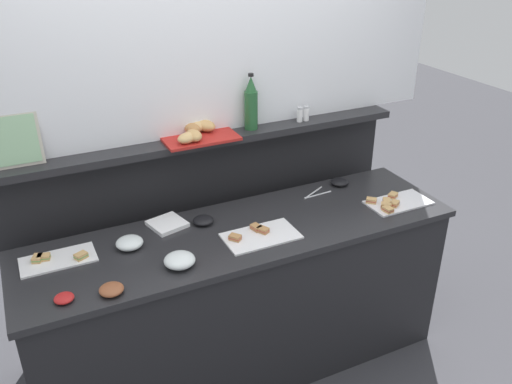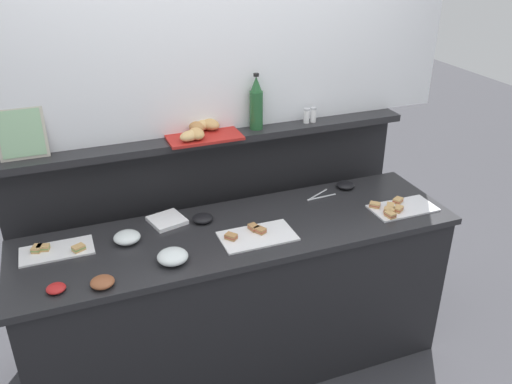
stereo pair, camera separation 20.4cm
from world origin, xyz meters
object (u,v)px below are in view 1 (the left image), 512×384
wine_bottle_green (251,104)px  bread_basket (197,132)px  glass_bowl_large (130,243)px  condiment_bowl_teal (111,289)px  condiment_bowl_red (339,182)px  pepper_shaker (306,113)px  serving_tongs (315,194)px  napkin_stack (167,224)px  glass_bowl_medium (180,261)px  salt_shaker (300,114)px  condiment_bowl_cream (64,298)px  framed_picture (15,140)px  sandwich_platter_rear (57,259)px  sandwich_platter_side (394,203)px  condiment_bowl_dark (203,220)px  sandwich_platter_front (259,235)px

wine_bottle_green → bread_basket: size_ratio=0.79×
glass_bowl_large → condiment_bowl_teal: (-0.16, -0.32, -0.01)m
condiment_bowl_red → pepper_shaker: (-0.14, 0.19, 0.39)m
serving_tongs → napkin_stack: (-0.88, 0.03, 0.01)m
glass_bowl_medium → salt_shaker: salt_shaker is taller
condiment_bowl_cream → condiment_bowl_teal: condiment_bowl_teal is taller
napkin_stack → framed_picture: framed_picture is taller
sandwich_platter_rear → glass_bowl_medium: 0.58m
glass_bowl_medium → condiment_bowl_teal: (-0.33, -0.07, -0.01)m
sandwich_platter_rear → framed_picture: size_ratio=1.33×
glass_bowl_medium → salt_shaker: bearing=31.5°
sandwich_platter_side → wine_bottle_green: size_ratio=1.14×
glass_bowl_large → condiment_bowl_teal: bearing=-116.1°
sandwich_platter_side → glass_bowl_large: size_ratio=2.71×
condiment_bowl_dark → condiment_bowl_teal: bearing=-145.6°
condiment_bowl_dark → wine_bottle_green: wine_bottle_green is taller
framed_picture → sandwich_platter_rear: bearing=-78.7°
sandwich_platter_side → napkin_stack: size_ratio=2.12×
glass_bowl_medium → wine_bottle_green: size_ratio=0.46×
condiment_bowl_dark → wine_bottle_green: bearing=34.6°
sandwich_platter_rear → condiment_bowl_teal: bearing=-63.6°
sandwich_platter_rear → bread_basket: 0.97m
sandwich_platter_rear → napkin_stack: sandwich_platter_rear is taller
glass_bowl_large → serving_tongs: (1.11, 0.09, -0.02)m
framed_picture → condiment_bowl_teal: bearing=-70.6°
napkin_stack → sandwich_platter_rear: bearing=-171.0°
salt_shaker → framed_picture: size_ratio=0.34×
pepper_shaker → salt_shaker: bearing=180.0°
glass_bowl_large → pepper_shaker: size_ratio=1.53×
sandwich_platter_front → framed_picture: bearing=151.3°
sandwich_platter_side → glass_bowl_medium: bearing=-177.7°
condiment_bowl_red → napkin_stack: bearing=-178.9°
condiment_bowl_red → sandwich_platter_front: bearing=-154.9°
condiment_bowl_cream → napkin_stack: 0.71m
sandwich_platter_rear → condiment_bowl_red: bearing=3.8°
condiment_bowl_red → salt_shaker: (-0.18, 0.19, 0.39)m
glass_bowl_medium → condiment_bowl_dark: 0.39m
glass_bowl_medium → condiment_bowl_red: glass_bowl_medium is taller
condiment_bowl_dark → pepper_shaker: pepper_shaker is taller
glass_bowl_large → framed_picture: framed_picture is taller
condiment_bowl_cream → condiment_bowl_teal: 0.19m
napkin_stack → salt_shaker: 1.01m
condiment_bowl_teal → salt_shaker: 1.49m
pepper_shaker → bread_basket: size_ratio=0.22×
glass_bowl_large → napkin_stack: (0.23, 0.12, -0.01)m
framed_picture → condiment_bowl_cream: bearing=-85.4°
glass_bowl_large → condiment_bowl_cream: size_ratio=1.58×
salt_shaker → condiment_bowl_red: bearing=-46.3°
sandwich_platter_front → glass_bowl_medium: glass_bowl_medium is taller
sandwich_platter_front → condiment_bowl_cream: size_ratio=4.49×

